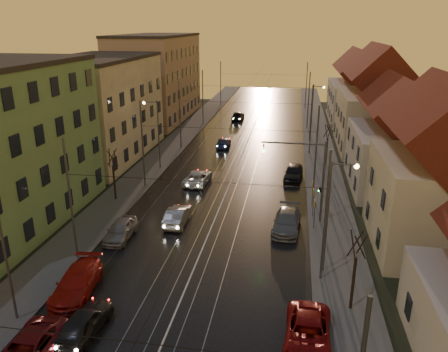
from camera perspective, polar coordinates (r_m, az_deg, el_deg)
The scene contains 41 objects.
road at distance 59.34m, azimuth 2.69°, elevation 3.56°, with size 16.00×120.00×0.04m, color black.
sidewalk_left at distance 61.19m, azimuth -6.67°, elevation 3.99°, with size 4.00×120.00×0.15m, color #4C4C4C.
sidewalk_right at distance 59.12m, azimuth 12.38°, elevation 3.12°, with size 4.00×120.00×0.15m, color #4C4C4C.
tram_rail_0 at distance 59.60m, azimuth 0.59°, elevation 3.69°, with size 0.06×120.00×0.03m, color gray.
tram_rail_1 at distance 59.42m, azimuth 1.96°, elevation 3.63°, with size 0.06×120.00×0.03m, color gray.
tram_rail_2 at distance 59.26m, azimuth 3.44°, elevation 3.56°, with size 0.06×120.00×0.03m, color gray.
tram_rail_3 at distance 59.14m, azimuth 4.82°, elevation 3.49°, with size 0.06×120.00×0.03m, color gray.
apartment_left_2 at distance 56.95m, azimuth -15.91°, elevation 8.36°, with size 10.00×20.00×12.00m, color tan.
apartment_left_3 at distance 78.98m, azimuth -8.70°, elevation 12.48°, with size 10.00×24.00×14.00m, color #A18068.
house_right_1 at distance 35.21m, azimuth 26.38°, elevation -0.39°, with size 8.67×10.20×10.80m.
house_right_2 at distance 47.47m, azimuth 21.93°, elevation 3.92°, with size 9.18×12.24×9.20m.
house_right_3 at distance 61.61m, azimuth 19.21°, elevation 8.62°, with size 9.18×14.28×11.50m.
house_right_4 at distance 79.30m, azimuth 17.06°, elevation 10.46°, with size 9.18×16.32×10.00m.
catenary_pole_l_1 at distance 31.92m, azimuth -19.39°, elevation -3.17°, with size 0.16×0.16×9.00m, color #595B60.
catenary_pole_r_1 at distance 28.37m, azimuth 13.11°, elevation -5.38°, with size 0.16×0.16×9.00m, color #595B60.
catenary_pole_l_2 at distance 44.91m, azimuth -10.58°, elevation 4.00°, with size 0.16×0.16×9.00m, color #595B60.
catenary_pole_r_2 at distance 42.47m, azimuth 11.93°, elevation 3.02°, with size 0.16×0.16×9.00m, color #595B60.
catenary_pole_l_3 at distance 58.87m, azimuth -5.77°, elevation 7.84°, with size 0.16×0.16×9.00m, color #595B60.
catenary_pole_r_3 at distance 57.03m, azimuth 11.34°, elevation 7.19°, with size 0.16×0.16×9.00m, color #595B60.
catenary_pole_l_4 at distance 73.24m, azimuth -2.79°, elevation 10.17°, with size 0.16×0.16×9.00m, color #595B60.
catenary_pole_r_4 at distance 71.77m, azimuth 10.98°, elevation 9.66°, with size 0.16×0.16×9.00m, color #595B60.
catenary_pole_l_5 at distance 90.75m, azimuth -0.44°, elevation 11.96°, with size 0.16×0.16×9.00m, color #595B60.
catenary_pole_r_5 at distance 89.57m, azimuth 10.71°, elevation 11.54°, with size 0.16×0.16×9.00m, color #595B60.
street_lamp_1 at distance 29.18m, azimuth 14.04°, elevation -3.92°, with size 1.75×0.32×8.00m.
street_lamp_2 at distance 50.49m, azimuth -8.92°, elevation 6.23°, with size 1.75×0.32×8.00m.
street_lamp_3 at distance 63.84m, azimuth 11.63°, elevation 8.80°, with size 1.75×0.32×8.00m.
traffic_light_mast at distance 36.68m, azimuth 11.36°, elevation 0.63°, with size 5.30×0.32×7.20m.
bare_tree_0 at distance 42.52m, azimuth -14.20°, elevation 0.01°, with size 1.09×1.09×5.11m.
bare_tree_1 at distance 26.84m, azimuth 16.65°, elevation -12.09°, with size 1.09×1.09×5.11m.
bare_tree_2 at distance 52.74m, azimuth 13.31°, elevation 3.82°, with size 1.09×1.09×5.11m.
driving_car_0 at distance 26.22m, azimuth -17.74°, elevation -17.69°, with size 1.71×4.26×1.45m, color black.
driving_car_1 at distance 37.29m, azimuth -6.09°, elevation -5.16°, with size 1.55×4.44×1.46m, color gray.
driving_car_2 at distance 46.22m, azimuth -3.46°, elevation -0.22°, with size 2.26×4.91×1.36m, color #B5B5B5.
driving_car_3 at distance 60.07m, azimuth -0.05°, elevation 4.38°, with size 1.77×4.36×1.27m, color #182049.
driving_car_4 at distance 77.50m, azimuth 1.84°, elevation 7.90°, with size 1.85×4.59×1.57m, color black.
parked_left_1 at distance 25.31m, azimuth -24.31°, elevation -20.17°, with size 2.37×5.14×1.43m, color maroon.
parked_left_2 at distance 29.61m, azimuth -18.70°, elevation -13.05°, with size 2.14×5.27×1.53m, color #A31710.
parked_left_3 at distance 35.58m, azimuth -13.39°, elevation -6.86°, with size 1.74×4.32×1.47m, color gray.
parked_right_0 at distance 24.71m, azimuth 10.89°, elevation -19.60°, with size 2.41×5.22×1.45m, color maroon.
parked_right_1 at distance 36.34m, azimuth 8.21°, elevation -5.89°, with size 2.12×5.22×1.51m, color gray.
parked_right_2 at distance 48.09m, azimuth 9.06°, elevation 0.48°, with size 1.85×4.59×1.56m, color black.
Camera 1 is at (6.21, -16.78, 16.11)m, focal length 35.00 mm.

